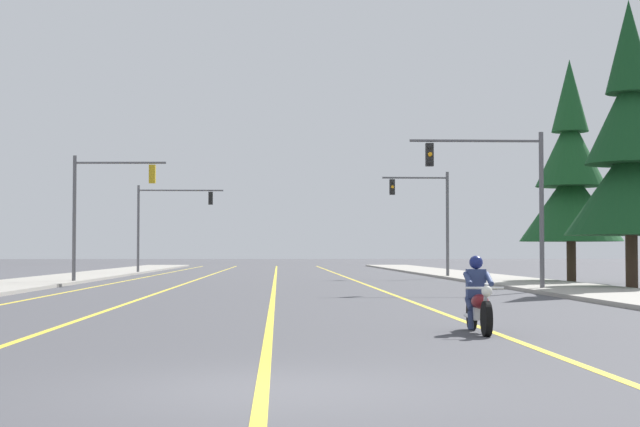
{
  "coord_description": "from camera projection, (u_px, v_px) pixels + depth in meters",
  "views": [
    {
      "loc": [
        0.05,
        -11.03,
        1.53
      ],
      "look_at": [
        1.53,
        24.14,
        2.9
      ],
      "focal_mm": 55.54,
      "sensor_mm": 36.0,
      "label": 1
    }
  ],
  "objects": [
    {
      "name": "ground_plane",
      "position": [
        274.0,
        390.0,
        10.95
      ],
      "size": [
        400.0,
        400.0,
        0.0
      ],
      "primitive_type": "plane",
      "color": "#47474C"
    },
    {
      "name": "lane_stripe_center",
      "position": [
        275.0,
        279.0,
        55.87
      ],
      "size": [
        0.16,
        100.0,
        0.01
      ],
      "primitive_type": "cube",
      "color": "yellow",
      "rests_on": "ground"
    },
    {
      "name": "lane_stripe_left",
      "position": [
        199.0,
        279.0,
        55.69
      ],
      "size": [
        0.16,
        100.0,
        0.01
      ],
      "primitive_type": "cube",
      "color": "yellow",
      "rests_on": "ground"
    },
    {
      "name": "lane_stripe_right",
      "position": [
        350.0,
        279.0,
        56.05
      ],
      "size": [
        0.16,
        100.0,
        0.01
      ],
      "primitive_type": "cube",
      "color": "yellow",
      "rests_on": "ground"
    },
    {
      "name": "lane_stripe_far_left",
      "position": [
        136.0,
        279.0,
        55.54
      ],
      "size": [
        0.16,
        100.0,
        0.01
      ],
      "primitive_type": "cube",
      "color": "yellow",
      "rests_on": "ground"
    },
    {
      "name": "sidewalk_kerb_right",
      "position": [
        501.0,
        280.0,
        51.38
      ],
      "size": [
        4.4,
        110.0,
        0.14
      ],
      "primitive_type": "cube",
      "color": "#9E998E",
      "rests_on": "ground"
    },
    {
      "name": "sidewalk_kerb_left",
      "position": [
        49.0,
        280.0,
        50.4
      ],
      "size": [
        4.4,
        110.0,
        0.14
      ],
      "primitive_type": "cube",
      "color": "#9E998E",
      "rests_on": "ground"
    },
    {
      "name": "motorcycle_with_rider",
      "position": [
        478.0,
        302.0,
        18.71
      ],
      "size": [
        0.7,
        2.19,
        1.46
      ],
      "color": "black",
      "rests_on": "ground"
    },
    {
      "name": "traffic_signal_near_right",
      "position": [
        503.0,
        185.0,
        38.38
      ],
      "size": [
        5.23,
        0.37,
        6.2
      ],
      "color": "#56565B",
      "rests_on": "ground"
    },
    {
      "name": "traffic_signal_near_left",
      "position": [
        101.0,
        199.0,
        47.85
      ],
      "size": [
        4.52,
        0.42,
        6.2
      ],
      "color": "#56565B",
      "rests_on": "ground"
    },
    {
      "name": "traffic_signal_mid_right",
      "position": [
        429.0,
        209.0,
        57.58
      ],
      "size": [
        3.91,
        0.4,
        6.2
      ],
      "color": "#56565B",
      "rests_on": "ground"
    },
    {
      "name": "traffic_signal_mid_left",
      "position": [
        164.0,
        214.0,
        69.32
      ],
      "size": [
        6.03,
        0.37,
        6.2
      ],
      "color": "#56565B",
      "rests_on": "ground"
    },
    {
      "name": "conifer_tree_right_verge_near",
      "position": [
        630.0,
        156.0,
        40.38
      ],
      "size": [
        5.41,
        5.41,
        11.91
      ],
      "color": "#423023",
      "rests_on": "ground"
    },
    {
      "name": "conifer_tree_right_verge_far",
      "position": [
        571.0,
        180.0,
        48.36
      ],
      "size": [
        5.0,
        5.0,
        11.0
      ],
      "color": "#423023",
      "rests_on": "ground"
    }
  ]
}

